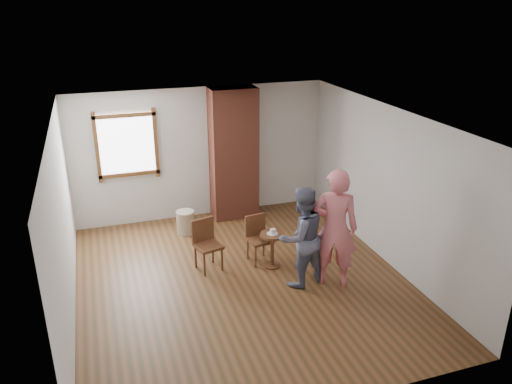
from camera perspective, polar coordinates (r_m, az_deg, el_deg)
ground at (r=8.00m, az=-1.59°, el=-10.13°), size 5.50×5.50×0.00m
room_shell at (r=7.75m, az=-3.43°, el=3.55°), size 5.04×5.52×2.62m
brick_chimney at (r=9.81m, az=-2.57°, el=4.36°), size 0.90×0.50×2.60m
stoneware_crock at (r=9.50m, az=-8.06°, el=-3.42°), size 0.38×0.38×0.44m
dark_pot at (r=9.95m, az=-7.71°, el=-3.09°), size 0.19×0.19×0.16m
dining_chair_left at (r=8.18m, az=-5.72°, el=-5.66°), size 0.48×0.48×0.85m
dining_chair_right at (r=8.39m, az=0.22°, el=-5.02°), size 0.42×0.42×0.80m
side_table at (r=8.21m, az=1.86°, el=-6.01°), size 0.40×0.40×0.60m
cake_plate at (r=8.12m, az=1.88°, el=-4.76°), size 0.18×0.18×0.01m
cake_slice at (r=8.10m, az=1.95°, el=-4.53°), size 0.08×0.07×0.06m
man at (r=7.59m, az=5.19°, el=-5.15°), size 0.89×0.76×1.60m
person_pink at (r=7.59m, az=8.99°, el=-4.11°), size 0.82×0.73×1.89m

